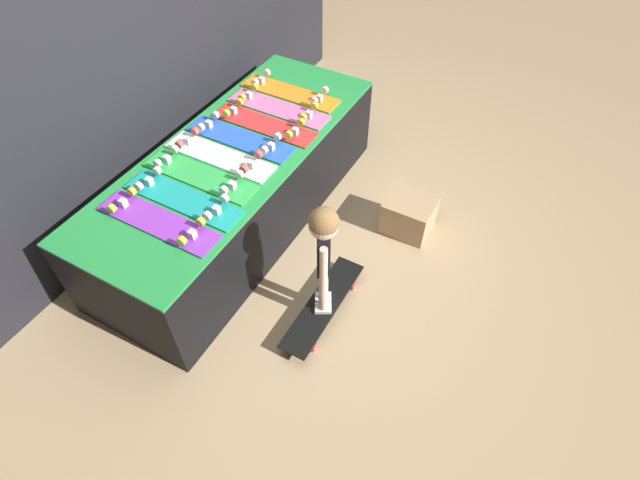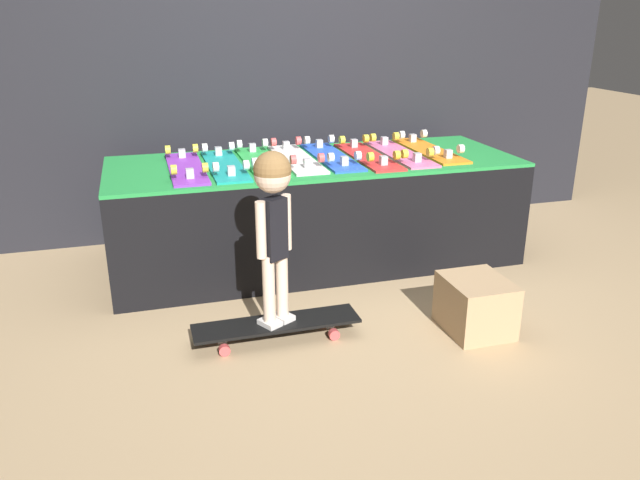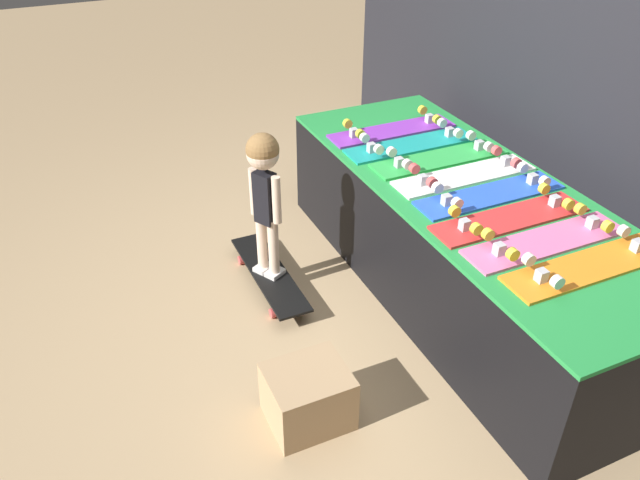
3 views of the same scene
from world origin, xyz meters
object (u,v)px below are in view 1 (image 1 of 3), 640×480
skateboard_green_on_rack (199,175)px  skateboard_red_on_rack (264,124)px  skateboard_pink_on_rack (278,107)px  skateboard_purple_on_rack (158,221)px  skateboard_white_on_rack (220,155)px  child (324,243)px  skateboard_teal_on_rack (183,198)px  skateboard_on_floor (323,305)px  storage_box (409,215)px  skateboard_blue_on_rack (240,138)px  skateboard_orange_on_rack (290,92)px

skateboard_green_on_rack → skateboard_red_on_rack: same height
skateboard_green_on_rack → skateboard_red_on_rack: 0.66m
skateboard_red_on_rack → skateboard_pink_on_rack: size_ratio=1.00×
skateboard_purple_on_rack → skateboard_white_on_rack: size_ratio=1.00×
skateboard_red_on_rack → child: size_ratio=0.94×
skateboard_teal_on_rack → skateboard_white_on_rack: size_ratio=1.00×
skateboard_green_on_rack → skateboard_on_floor: size_ratio=0.97×
skateboard_white_on_rack → child: bearing=-109.9°
skateboard_teal_on_rack → storage_box: (1.04, -1.09, -0.52)m
skateboard_green_on_rack → child: child is taller
skateboard_blue_on_rack → skateboard_purple_on_rack: bearing=-176.9°
skateboard_white_on_rack → skateboard_pink_on_rack: (0.65, -0.04, 0.00)m
skateboard_white_on_rack → skateboard_orange_on_rack: size_ratio=1.00×
skateboard_on_floor → child: 0.59m
skateboard_blue_on_rack → skateboard_pink_on_rack: size_ratio=1.00×
skateboard_teal_on_rack → skateboard_white_on_rack: same height
skateboard_white_on_rack → skateboard_red_on_rack: 0.44m
skateboard_purple_on_rack → skateboard_pink_on_rack: 1.31m
skateboard_teal_on_rack → skateboard_on_floor: 1.09m
skateboard_white_on_rack → storage_box: skateboard_white_on_rack is taller
skateboard_orange_on_rack → skateboard_on_floor: size_ratio=0.97×
skateboard_teal_on_rack → skateboard_blue_on_rack: same height
skateboard_red_on_rack → storage_box: bearing=-81.1°
skateboard_red_on_rack → skateboard_orange_on_rack: 0.44m
skateboard_purple_on_rack → skateboard_orange_on_rack: (1.53, 0.05, 0.00)m
skateboard_white_on_rack → storage_box: 1.40m
storage_box → skateboard_teal_on_rack: bearing=133.6°
skateboard_green_on_rack → skateboard_orange_on_rack: bearing=0.2°
skateboard_teal_on_rack → skateboard_orange_on_rack: (1.31, 0.05, 0.00)m
skateboard_red_on_rack → skateboard_orange_on_rack: (0.44, 0.05, 0.00)m
skateboard_on_floor → skateboard_white_on_rack: bearing=70.1°
skateboard_blue_on_rack → storage_box: skateboard_blue_on_rack is taller
skateboard_green_on_rack → skateboard_red_on_rack: size_ratio=1.00×
skateboard_green_on_rack → skateboard_pink_on_rack: size_ratio=1.00×
skateboard_red_on_rack → skateboard_on_floor: bearing=-130.8°
skateboard_white_on_rack → skateboard_pink_on_rack: same height
skateboard_purple_on_rack → skateboard_red_on_rack: (1.09, -0.01, 0.00)m
skateboard_blue_on_rack → skateboard_on_floor: (-0.57, -0.96, -0.58)m
skateboard_red_on_rack → skateboard_blue_on_rack: bearing=166.5°
skateboard_blue_on_rack → skateboard_orange_on_rack: bearing=0.1°
skateboard_purple_on_rack → skateboard_pink_on_rack: same height
skateboard_green_on_rack → skateboard_pink_on_rack: (0.87, -0.03, 0.00)m
skateboard_orange_on_rack → skateboard_on_floor: 1.66m
skateboard_teal_on_rack → skateboard_pink_on_rack: 1.09m
skateboard_red_on_rack → skateboard_pink_on_rack: 0.22m
skateboard_pink_on_rack → skateboard_blue_on_rack: bearing=175.6°
skateboard_green_on_rack → child: (-0.13, -0.96, 0.01)m
skateboard_teal_on_rack → skateboard_pink_on_rack: same height
skateboard_purple_on_rack → skateboard_teal_on_rack: (0.22, -0.00, 0.00)m
skateboard_on_floor → skateboard_teal_on_rack: bearing=95.4°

